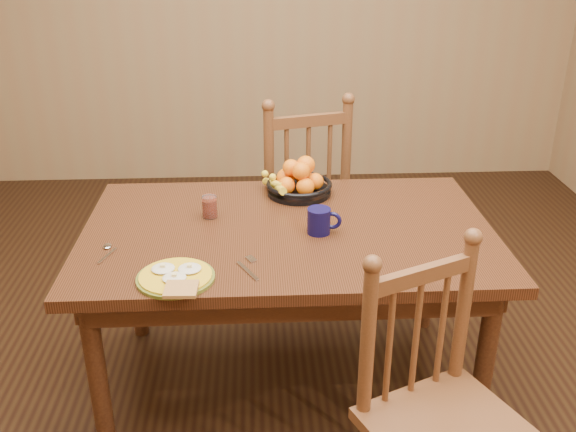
{
  "coord_description": "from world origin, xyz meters",
  "views": [
    {
      "loc": [
        -0.12,
        -2.26,
        1.85
      ],
      "look_at": [
        0.0,
        0.0,
        0.8
      ],
      "focal_mm": 40.0,
      "sensor_mm": 36.0,
      "label": 1
    }
  ],
  "objects_px": {
    "coffee_mug": "(320,221)",
    "breakfast_plate": "(176,277)",
    "dining_table": "(288,247)",
    "chair_near": "(441,418)",
    "fruit_bowl": "(298,182)",
    "chair_far": "(297,197)"
  },
  "relations": [
    {
      "from": "coffee_mug",
      "to": "breakfast_plate",
      "type": "bearing_deg",
      "value": -147.02
    },
    {
      "from": "dining_table",
      "to": "coffee_mug",
      "type": "height_order",
      "value": "coffee_mug"
    },
    {
      "from": "chair_near",
      "to": "breakfast_plate",
      "type": "relative_size",
      "value": 3.4
    },
    {
      "from": "breakfast_plate",
      "to": "fruit_bowl",
      "type": "relative_size",
      "value": 0.89
    },
    {
      "from": "chair_far",
      "to": "breakfast_plate",
      "type": "relative_size",
      "value": 3.71
    },
    {
      "from": "dining_table",
      "to": "chair_far",
      "type": "distance_m",
      "value": 0.85
    },
    {
      "from": "coffee_mug",
      "to": "chair_far",
      "type": "bearing_deg",
      "value": 91.84
    },
    {
      "from": "chair_far",
      "to": "chair_near",
      "type": "bearing_deg",
      "value": 86.82
    },
    {
      "from": "chair_near",
      "to": "fruit_bowl",
      "type": "bearing_deg",
      "value": 83.33
    },
    {
      "from": "chair_near",
      "to": "dining_table",
      "type": "bearing_deg",
      "value": 93.86
    },
    {
      "from": "chair_far",
      "to": "chair_near",
      "type": "distance_m",
      "value": 1.65
    },
    {
      "from": "breakfast_plate",
      "to": "coffee_mug",
      "type": "xyz_separation_m",
      "value": [
        0.52,
        0.33,
        0.04
      ]
    },
    {
      "from": "chair_far",
      "to": "dining_table",
      "type": "bearing_deg",
      "value": 68.91
    },
    {
      "from": "chair_far",
      "to": "fruit_bowl",
      "type": "xyz_separation_m",
      "value": [
        -0.03,
        -0.49,
        0.28
      ]
    },
    {
      "from": "chair_near",
      "to": "breakfast_plate",
      "type": "xyz_separation_m",
      "value": [
        -0.82,
        0.4,
        0.28
      ]
    },
    {
      "from": "dining_table",
      "to": "chair_near",
      "type": "distance_m",
      "value": 0.91
    },
    {
      "from": "chair_far",
      "to": "fruit_bowl",
      "type": "bearing_deg",
      "value": 71.67
    },
    {
      "from": "fruit_bowl",
      "to": "breakfast_plate",
      "type": "bearing_deg",
      "value": -122.19
    },
    {
      "from": "dining_table",
      "to": "fruit_bowl",
      "type": "distance_m",
      "value": 0.37
    },
    {
      "from": "chair_far",
      "to": "fruit_bowl",
      "type": "relative_size",
      "value": 3.31
    },
    {
      "from": "dining_table",
      "to": "fruit_bowl",
      "type": "relative_size",
      "value": 4.94
    },
    {
      "from": "chair_near",
      "to": "breakfast_plate",
      "type": "distance_m",
      "value": 0.96
    }
  ]
}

